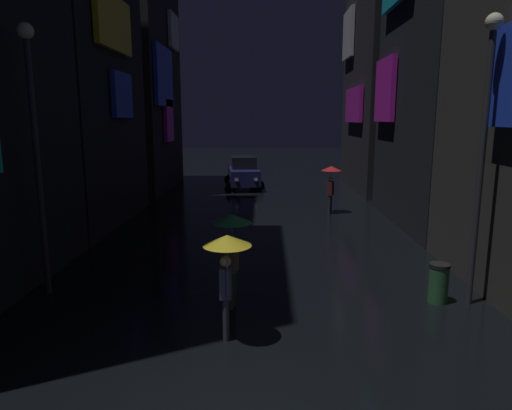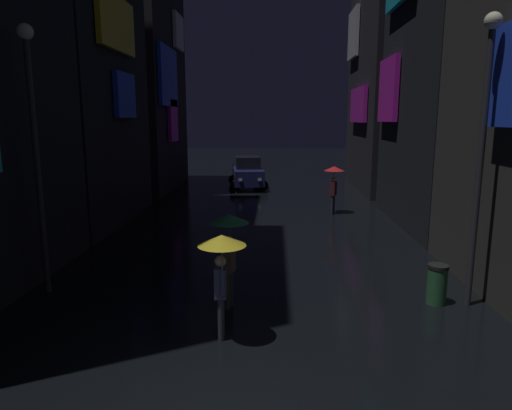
{
  "view_description": "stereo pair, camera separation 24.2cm",
  "coord_description": "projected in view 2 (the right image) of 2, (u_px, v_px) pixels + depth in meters",
  "views": [
    {
      "loc": [
        0.32,
        -5.42,
        4.21
      ],
      "look_at": [
        0.0,
        8.13,
        1.62
      ],
      "focal_mm": 32.0,
      "sensor_mm": 36.0,
      "label": 1
    },
    {
      "loc": [
        0.56,
        -5.41,
        4.21
      ],
      "look_at": [
        0.0,
        8.13,
        1.62
      ],
      "focal_mm": 32.0,
      "sensor_mm": 36.0,
      "label": 2
    }
  ],
  "objects": [
    {
      "name": "pedestrian_midstreet_left_red",
      "position": [
        334.0,
        177.0,
        20.14
      ],
      "size": [
        0.9,
        0.9,
        2.12
      ],
      "color": "#2D2D38",
      "rests_on": "ground"
    },
    {
      "name": "building_left_far",
      "position": [
        139.0,
        80.0,
        26.84
      ],
      "size": [
        4.25,
        8.08,
        12.85
      ],
      "color": "black",
      "rests_on": "ground"
    },
    {
      "name": "streetlamp_right_near",
      "position": [
        483.0,
        133.0,
        9.73
      ],
      "size": [
        0.36,
        0.36,
        6.34
      ],
      "color": "#2D2D33",
      "rests_on": "ground"
    },
    {
      "name": "building_right_far",
      "position": [
        395.0,
        68.0,
        26.4
      ],
      "size": [
        4.25,
        8.64,
        14.18
      ],
      "color": "black",
      "rests_on": "ground"
    },
    {
      "name": "pedestrian_foreground_left_green",
      "position": [
        229.0,
        235.0,
        10.11
      ],
      "size": [
        0.9,
        0.9,
        2.12
      ],
      "color": "#38332D",
      "rests_on": "ground"
    },
    {
      "name": "trash_bin",
      "position": [
        437.0,
        284.0,
        10.44
      ],
      "size": [
        0.46,
        0.46,
        0.93
      ],
      "color": "#265933",
      "rests_on": "ground"
    },
    {
      "name": "car_distant",
      "position": [
        248.0,
        173.0,
        27.8
      ],
      "size": [
        2.6,
        4.31,
        1.92
      ],
      "color": "navy",
      "rests_on": "ground"
    },
    {
      "name": "pedestrian_midstreet_centre_yellow",
      "position": [
        221.0,
        258.0,
        8.44
      ],
      "size": [
        0.9,
        0.9,
        2.12
      ],
      "color": "#2D2D38",
      "rests_on": "ground"
    },
    {
      "name": "streetlamp_left_near",
      "position": [
        34.0,
        134.0,
        10.52
      ],
      "size": [
        0.36,
        0.36,
        6.28
      ],
      "color": "#2D2D33",
      "rests_on": "ground"
    }
  ]
}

